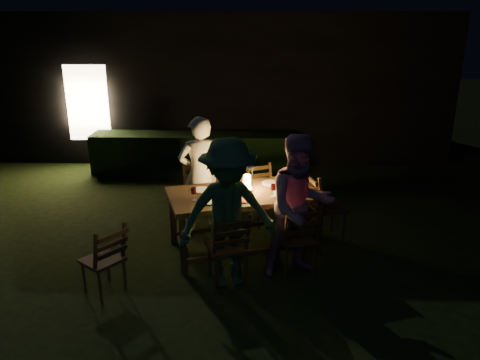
{
  "coord_description": "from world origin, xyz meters",
  "views": [
    {
      "loc": [
        0.78,
        -5.68,
        3.06
      ],
      "look_at": [
        0.58,
        0.48,
        0.93
      ],
      "focal_mm": 35.0,
      "sensor_mm": 36.0,
      "label": 1
    }
  ],
  "objects_px": {
    "person_opp_left": "(228,214)",
    "lantern": "(247,179)",
    "person_opp_right": "(300,207)",
    "bottle_table": "(227,184)",
    "chair_far_right": "(264,206)",
    "bottle_bucket_b": "(211,159)",
    "ice_bucket": "(208,163)",
    "side_table": "(208,175)",
    "dining_table": "(245,198)",
    "chair_near_right": "(296,249)",
    "chair_far_left": "(202,211)",
    "chair_near_left": "(228,259)",
    "chair_spare": "(105,271)",
    "bottle_bucket_a": "(204,161)",
    "person_house_side": "(200,174)",
    "chair_end": "(325,218)"
  },
  "relations": [
    {
      "from": "chair_near_left",
      "to": "chair_far_right",
      "type": "height_order",
      "value": "chair_near_left"
    },
    {
      "from": "person_opp_right",
      "to": "bottle_table",
      "type": "relative_size",
      "value": 6.43
    },
    {
      "from": "chair_near_right",
      "to": "ice_bucket",
      "type": "bearing_deg",
      "value": 110.79
    },
    {
      "from": "chair_near_left",
      "to": "person_opp_right",
      "type": "bearing_deg",
      "value": -4.61
    },
    {
      "from": "chair_end",
      "to": "ice_bucket",
      "type": "bearing_deg",
      "value": -132.53
    },
    {
      "from": "chair_far_right",
      "to": "person_opp_right",
      "type": "distance_m",
      "value": 1.71
    },
    {
      "from": "bottle_bucket_a",
      "to": "chair_near_right",
      "type": "bearing_deg",
      "value": -53.05
    },
    {
      "from": "dining_table",
      "to": "ice_bucket",
      "type": "height_order",
      "value": "ice_bucket"
    },
    {
      "from": "bottle_table",
      "to": "ice_bucket",
      "type": "height_order",
      "value": "bottle_table"
    },
    {
      "from": "chair_end",
      "to": "chair_near_left",
      "type": "bearing_deg",
      "value": -64.61
    },
    {
      "from": "chair_far_left",
      "to": "chair_end",
      "type": "xyz_separation_m",
      "value": [
        1.83,
        -0.21,
        0.01
      ]
    },
    {
      "from": "person_opp_left",
      "to": "lantern",
      "type": "relative_size",
      "value": 5.2
    },
    {
      "from": "dining_table",
      "to": "person_opp_left",
      "type": "bearing_deg",
      "value": -118.76
    },
    {
      "from": "bottle_bucket_a",
      "to": "bottle_bucket_b",
      "type": "bearing_deg",
      "value": 38.66
    },
    {
      "from": "chair_near_right",
      "to": "chair_spare",
      "type": "xyz_separation_m",
      "value": [
        -2.27,
        -0.58,
        -0.02
      ]
    },
    {
      "from": "bottle_bucket_b",
      "to": "chair_near_right",
      "type": "bearing_deg",
      "value": -56.34
    },
    {
      "from": "chair_near_right",
      "to": "person_opp_right",
      "type": "distance_m",
      "value": 0.6
    },
    {
      "from": "chair_far_left",
      "to": "bottle_bucket_a",
      "type": "distance_m",
      "value": 0.85
    },
    {
      "from": "side_table",
      "to": "lantern",
      "type": "bearing_deg",
      "value": -60.61
    },
    {
      "from": "chair_far_left",
      "to": "chair_far_right",
      "type": "relative_size",
      "value": 1.1
    },
    {
      "from": "chair_near_left",
      "to": "person_opp_left",
      "type": "distance_m",
      "value": 0.61
    },
    {
      "from": "chair_far_right",
      "to": "bottle_bucket_b",
      "type": "height_order",
      "value": "bottle_bucket_b"
    },
    {
      "from": "chair_far_left",
      "to": "ice_bucket",
      "type": "relative_size",
      "value": 3.46
    },
    {
      "from": "chair_spare",
      "to": "ice_bucket",
      "type": "distance_m",
      "value": 2.66
    },
    {
      "from": "chair_near_left",
      "to": "person_opp_left",
      "type": "relative_size",
      "value": 0.54
    },
    {
      "from": "ice_bucket",
      "to": "dining_table",
      "type": "bearing_deg",
      "value": -63.07
    },
    {
      "from": "chair_near_right",
      "to": "side_table",
      "type": "xyz_separation_m",
      "value": [
        -1.29,
        1.82,
        0.37
      ]
    },
    {
      "from": "chair_far_right",
      "to": "bottle_bucket_b",
      "type": "xyz_separation_m",
      "value": [
        -0.85,
        0.36,
        0.64
      ]
    },
    {
      "from": "chair_near_left",
      "to": "chair_spare",
      "type": "relative_size",
      "value": 1.07
    },
    {
      "from": "bottle_bucket_a",
      "to": "person_house_side",
      "type": "bearing_deg",
      "value": -91.14
    },
    {
      "from": "lantern",
      "to": "side_table",
      "type": "xyz_separation_m",
      "value": [
        -0.65,
        1.16,
        -0.33
      ]
    },
    {
      "from": "chair_far_right",
      "to": "ice_bucket",
      "type": "bearing_deg",
      "value": -44.0
    },
    {
      "from": "person_opp_right",
      "to": "side_table",
      "type": "xyz_separation_m",
      "value": [
        -1.3,
        1.86,
        -0.22
      ]
    },
    {
      "from": "bottle_bucket_b",
      "to": "chair_far_left",
      "type": "bearing_deg",
      "value": -98.11
    },
    {
      "from": "lantern",
      "to": "dining_table",
      "type": "bearing_deg",
      "value": -116.96
    },
    {
      "from": "dining_table",
      "to": "chair_near_left",
      "type": "distance_m",
      "value": 1.01
    },
    {
      "from": "person_opp_right",
      "to": "bottle_table",
      "type": "bearing_deg",
      "value": 130.49
    },
    {
      "from": "person_house_side",
      "to": "lantern",
      "type": "height_order",
      "value": "person_house_side"
    },
    {
      "from": "person_opp_right",
      "to": "person_opp_left",
      "type": "xyz_separation_m",
      "value": [
        -0.86,
        -0.28,
        0.01
      ]
    },
    {
      "from": "chair_near_right",
      "to": "chair_far_right",
      "type": "distance_m",
      "value": 1.54
    },
    {
      "from": "person_opp_right",
      "to": "ice_bucket",
      "type": "bearing_deg",
      "value": 106.93
    },
    {
      "from": "chair_far_left",
      "to": "chair_far_right",
      "type": "bearing_deg",
      "value": -178.74
    },
    {
      "from": "person_opp_right",
      "to": "bottle_bucket_b",
      "type": "relative_size",
      "value": 5.63
    },
    {
      "from": "dining_table",
      "to": "chair_near_right",
      "type": "height_order",
      "value": "chair_near_right"
    },
    {
      "from": "dining_table",
      "to": "bottle_bucket_b",
      "type": "distance_m",
      "value": 1.4
    },
    {
      "from": "ice_bucket",
      "to": "side_table",
      "type": "bearing_deg",
      "value": -90.0
    },
    {
      "from": "dining_table",
      "to": "chair_far_right",
      "type": "distance_m",
      "value": 1.06
    },
    {
      "from": "bottle_table",
      "to": "bottle_bucket_a",
      "type": "height_order",
      "value": "bottle_table"
    },
    {
      "from": "bottle_table",
      "to": "bottle_bucket_b",
      "type": "height_order",
      "value": "bottle_table"
    },
    {
      "from": "person_opp_left",
      "to": "ice_bucket",
      "type": "xyz_separation_m",
      "value": [
        -0.45,
        2.14,
        -0.03
      ]
    }
  ]
}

